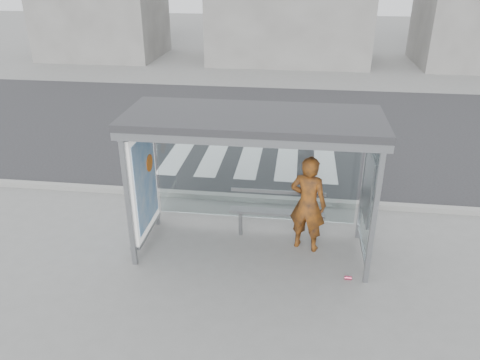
# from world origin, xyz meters

# --- Properties ---
(ground) EXTENTS (80.00, 80.00, 0.00)m
(ground) POSITION_xyz_m (0.00, 0.00, 0.00)
(ground) COLOR slate
(ground) RESTS_ON ground
(road) EXTENTS (30.00, 10.00, 0.01)m
(road) POSITION_xyz_m (0.00, 7.00, 0.00)
(road) COLOR #242427
(road) RESTS_ON ground
(curb) EXTENTS (30.00, 0.18, 0.12)m
(curb) POSITION_xyz_m (0.00, 1.95, 0.06)
(curb) COLOR gray
(curb) RESTS_ON ground
(crosswalk) EXTENTS (4.55, 3.00, 0.00)m
(crosswalk) POSITION_xyz_m (-0.50, 4.50, 0.00)
(crosswalk) COLOR silver
(crosswalk) RESTS_ON ground
(bus_shelter) EXTENTS (4.25, 1.65, 2.62)m
(bus_shelter) POSITION_xyz_m (-0.37, 0.06, 1.98)
(bus_shelter) COLOR gray
(bus_shelter) RESTS_ON ground
(building_center) EXTENTS (8.00, 5.00, 5.00)m
(building_center) POSITION_xyz_m (0.00, 18.00, 2.50)
(building_center) COLOR slate
(building_center) RESTS_ON ground
(person) EXTENTS (0.77, 0.62, 1.84)m
(person) POSITION_xyz_m (0.99, 0.22, 0.92)
(person) COLOR #EE4216
(person) RESTS_ON ground
(bench) EXTENTS (1.81, 0.29, 0.93)m
(bench) POSITION_xyz_m (0.43, 0.52, 0.55)
(bench) COLOR slate
(bench) RESTS_ON ground
(soda_can) EXTENTS (0.12, 0.07, 0.06)m
(soda_can) POSITION_xyz_m (1.72, -0.68, 0.03)
(soda_can) COLOR #E8446D
(soda_can) RESTS_ON ground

